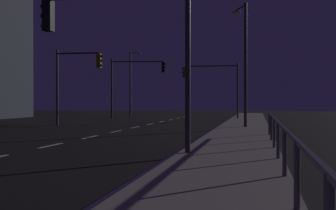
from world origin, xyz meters
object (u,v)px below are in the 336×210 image
traffic_light_mid_right (212,79)px  street_lamp_median (244,53)px  traffic_light_far_center (118,35)px  traffic_light_mid_left (77,72)px  street_lamp_corner (132,78)px  traffic_light_near_left (135,76)px

traffic_light_mid_right → street_lamp_median: street_lamp_median is taller
traffic_light_mid_right → street_lamp_median: bearing=-76.4°
traffic_light_far_center → traffic_light_mid_left: size_ratio=0.96×
traffic_light_far_center → street_lamp_median: 14.62m
traffic_light_far_center → street_lamp_corner: street_lamp_corner is taller
traffic_light_mid_left → street_lamp_median: bearing=-8.4°
traffic_light_far_center → traffic_light_near_left: 28.46m
traffic_light_mid_left → traffic_light_far_center: bearing=-63.8°
traffic_light_far_center → street_lamp_corner: (-8.95, 33.80, 0.48)m
traffic_light_far_center → traffic_light_mid_left: traffic_light_mid_left is taller
traffic_light_mid_right → street_lamp_median: 13.44m
traffic_light_mid_left → street_lamp_median: street_lamp_median is taller
traffic_light_mid_right → street_lamp_corner: street_lamp_corner is taller
traffic_light_mid_left → street_lamp_median: (11.11, -1.64, 0.92)m
traffic_light_near_left → traffic_light_far_center: bearing=-75.9°
traffic_light_mid_left → traffic_light_mid_right: traffic_light_mid_left is taller
street_lamp_median → traffic_light_mid_right: bearing=103.6°
traffic_light_mid_right → traffic_light_near_left: size_ratio=0.91×
traffic_light_near_left → street_lamp_median: size_ratio=0.76×
traffic_light_far_center → street_lamp_median: bearing=76.9°
traffic_light_mid_right → traffic_light_far_center: bearing=-90.3°
traffic_light_near_left → street_lamp_corner: 6.53m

